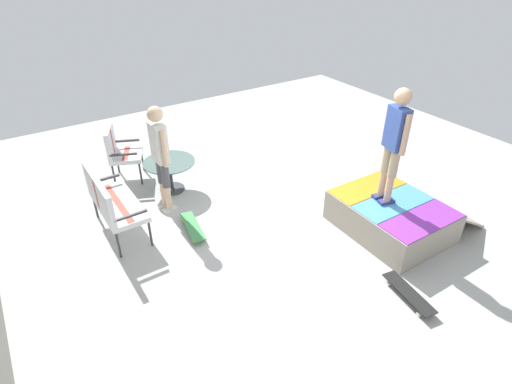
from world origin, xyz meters
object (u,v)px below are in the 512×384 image
Objects in this scene: skate_ramp at (392,216)px; person_skater at (395,139)px; person_watching at (160,152)px; skateboard_spare at (409,293)px; patio_table at (170,170)px; patio_chair_near_house at (119,149)px; skateboard_by_bench at (193,227)px; patio_bench at (109,200)px.

person_skater is at bearing 41.47° from skate_ramp.
skateboard_spare is at bearing -153.72° from person_watching.
person_watching reaches higher than patio_table.
patio_chair_near_house is at bearing 22.48° from skateboard_spare.
person_skater is at bearing -121.04° from skateboard_by_bench.
patio_chair_near_house is at bearing -21.73° from patio_bench.
person_skater reaches higher than skateboard_spare.
skateboard_spare is at bearing 140.47° from skate_ramp.
patio_bench is 1.23× the size of patio_chair_near_house.
person_watching is 2.19× the size of skateboard_by_bench.
person_skater reaches higher than patio_bench.
skate_ramp is 1.94× the size of patio_chair_near_house.
skate_ramp is 1.28m from person_skater.
skateboard_by_bench is at bearing 170.38° from patio_table.
skateboard_by_bench is at bearing -173.97° from person_watching.
skate_ramp is 2.40× the size of skateboard_spare.
person_watching is 1.04× the size of person_skater.
patio_bench is 4.33m from skateboard_spare.
skate_ramp reaches higher than skateboard_by_bench.
patio_bench is 1.45m from patio_table.
patio_bench reaches higher than skate_ramp.
patio_bench is at bearing 38.67° from skateboard_spare.
person_watching is at bearing 47.88° from skate_ramp.
skateboard_spare is (-3.35, -2.68, -0.53)m from patio_bench.
patio_chair_near_house is 2.29m from skateboard_by_bench.
patio_chair_near_house is (3.82, 2.98, 0.36)m from skate_ramp.
skate_ramp is 3.79m from patio_table.
patio_chair_near_house is (1.60, -0.64, -0.00)m from patio_bench.
person_skater reaches higher than person_watching.
person_skater is (-2.10, -3.50, 0.91)m from patio_bench.
skate_ramp is 3.07m from skateboard_by_bench.
patio_table is at bearing -30.62° from person_watching.
person_watching is 2.19× the size of skateboard_spare.
patio_bench reaches higher than patio_table.
skateboard_spare is (-1.13, 0.93, -0.17)m from skate_ramp.
skateboard_by_bench is (1.50, 2.49, -1.44)m from person_skater.
skate_ramp is at bearing -39.53° from skateboard_spare.
patio_chair_near_house reaches higher than skateboard_by_bench.
patio_table reaches higher than skateboard_spare.
person_skater is 2.10× the size of skateboard_by_bench.
skateboard_by_bench is (-0.80, -0.08, -0.98)m from person_watching.
person_watching reaches higher than skate_ramp.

